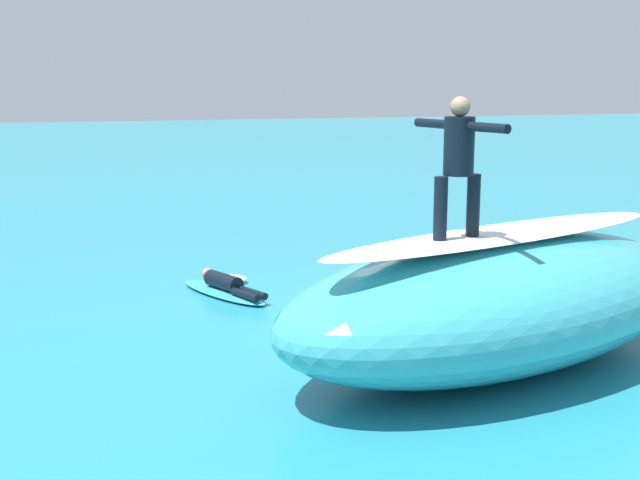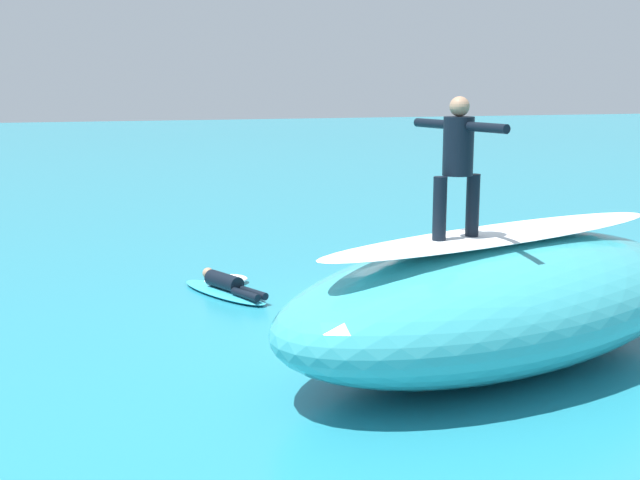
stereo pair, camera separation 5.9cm
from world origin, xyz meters
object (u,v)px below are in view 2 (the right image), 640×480
at_px(surfboard_riding, 455,242).
at_px(surfboard_paddling, 224,292).
at_px(surfer_riding, 458,157).
at_px(surfer_paddling, 228,283).

height_order(surfboard_riding, surfboard_paddling, surfboard_riding).
relative_size(surfer_riding, surfboard_paddling, 0.77).
xyz_separation_m(surfboard_riding, surfer_riding, (0.00, 0.00, 1.00)).
xyz_separation_m(surfboard_riding, surfboard_paddling, (1.99, -4.61, -1.63)).
bearing_deg(surfer_paddling, surfboard_riding, 178.20).
relative_size(surfer_riding, surfer_paddling, 1.10).
distance_m(surfboard_riding, surfer_riding, 1.00).
relative_size(surfboard_riding, surfboard_paddling, 1.04).
xyz_separation_m(surfer_riding, surfboard_paddling, (1.99, -4.61, -2.63)).
distance_m(surfer_riding, surfboard_paddling, 5.67).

